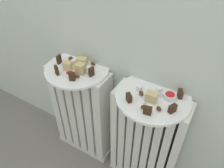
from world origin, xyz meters
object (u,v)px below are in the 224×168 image
at_px(plate_left, 77,69).
at_px(jam_bowl_right, 170,96).
at_px(fork, 155,98).
at_px(jam_bowl_left, 70,74).
at_px(radiator_right, 145,142).
at_px(plate_right, 153,97).
at_px(radiator_left, 83,113).

bearing_deg(plate_left, jam_bowl_right, 1.88).
relative_size(plate_left, fork, 3.04).
bearing_deg(jam_bowl_left, radiator_right, 11.08).
bearing_deg(plate_right, fork, -45.81).
bearing_deg(plate_right, plate_left, 180.00).
height_order(plate_left, jam_bowl_left, jam_bowl_left).
xyz_separation_m(plate_left, jam_bowl_left, (0.02, -0.07, 0.02)).
relative_size(plate_left, jam_bowl_left, 8.00).
distance_m(radiator_right, plate_right, 0.31).
distance_m(radiator_left, jam_bowl_left, 0.33).
xyz_separation_m(radiator_right, plate_left, (-0.39, 0.00, 0.31)).
distance_m(plate_right, jam_bowl_left, 0.38).
height_order(radiator_left, plate_left, plate_left).
bearing_deg(radiator_right, radiator_left, 180.00).
distance_m(plate_left, fork, 0.40).
bearing_deg(jam_bowl_left, radiator_left, 103.53).
bearing_deg(jam_bowl_left, jam_bowl_right, 11.40).
height_order(radiator_left, fork, fork).
distance_m(plate_right, jam_bowl_right, 0.07).
bearing_deg(radiator_right, jam_bowl_right, 13.33).
bearing_deg(jam_bowl_left, fork, 9.01).
relative_size(radiator_left, fork, 5.86).
bearing_deg(plate_left, fork, -1.71).
distance_m(radiator_left, plate_left, 0.31).
xyz_separation_m(radiator_left, plate_left, (0.00, -0.00, 0.31)).
xyz_separation_m(radiator_right, jam_bowl_left, (-0.37, -0.07, 0.33)).
bearing_deg(radiator_right, plate_right, 0.00).
relative_size(plate_right, jam_bowl_right, 6.71).
bearing_deg(radiator_left, plate_right, -0.00).
relative_size(radiator_right, plate_left, 1.93).
height_order(jam_bowl_right, fork, jam_bowl_right).
xyz_separation_m(plate_right, jam_bowl_left, (-0.37, -0.07, 0.02)).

